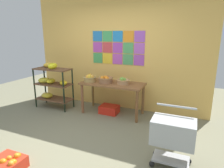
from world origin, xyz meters
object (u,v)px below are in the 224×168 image
object	(u,v)px
fruit_basket_back_left	(106,79)
orange_crate_foreground	(7,164)
display_table	(113,87)
produce_crate_under_table	(109,109)
fruit_basket_left	(90,78)
shopping_cart	(173,134)
banana_shelf_unit	(52,83)
fruit_basket_right	(123,81)

from	to	relation	value
fruit_basket_back_left	orange_crate_foreground	bearing A→B (deg)	-99.59
display_table	orange_crate_foreground	distance (m)	2.52
display_table	produce_crate_under_table	size ratio (longest dim) A/B	3.38
produce_crate_under_table	orange_crate_foreground	size ratio (longest dim) A/B	1.02
display_table	fruit_basket_left	size ratio (longest dim) A/B	4.70
produce_crate_under_table	shopping_cart	xyz separation A→B (m)	(1.58, -1.39, 0.40)
banana_shelf_unit	fruit_basket_back_left	size ratio (longest dim) A/B	3.38
fruit_basket_back_left	shopping_cart	bearing A→B (deg)	-39.47
orange_crate_foreground	banana_shelf_unit	bearing A→B (deg)	115.13
fruit_basket_left	orange_crate_foreground	world-z (taller)	fruit_basket_left
fruit_basket_back_left	produce_crate_under_table	world-z (taller)	fruit_basket_back_left
banana_shelf_unit	produce_crate_under_table	size ratio (longest dim) A/B	2.69
fruit_basket_back_left	display_table	bearing A→B (deg)	23.34
display_table	produce_crate_under_table	bearing A→B (deg)	-164.60
display_table	fruit_basket_right	bearing A→B (deg)	1.90
orange_crate_foreground	fruit_basket_right	bearing A→B (deg)	71.86
display_table	orange_crate_foreground	bearing A→B (deg)	-102.62
fruit_basket_back_left	shopping_cart	world-z (taller)	fruit_basket_back_left
banana_shelf_unit	display_table	distance (m)	1.58
fruit_basket_back_left	banana_shelf_unit	bearing A→B (deg)	-174.22
fruit_basket_left	orange_crate_foreground	bearing A→B (deg)	-89.94
fruit_basket_back_left	fruit_basket_left	bearing A→B (deg)	-176.12
shopping_cart	display_table	bearing A→B (deg)	122.81
banana_shelf_unit	produce_crate_under_table	distance (m)	1.60
banana_shelf_unit	fruit_basket_left	distance (m)	1.05
display_table	fruit_basket_back_left	xyz separation A→B (m)	(-0.14, -0.06, 0.18)
fruit_basket_right	produce_crate_under_table	world-z (taller)	fruit_basket_right
fruit_basket_back_left	produce_crate_under_table	size ratio (longest dim) A/B	0.80
display_table	fruit_basket_left	distance (m)	0.58
fruit_basket_left	fruit_basket_right	distance (m)	0.80
fruit_basket_left	shopping_cart	distance (m)	2.46
banana_shelf_unit	fruit_basket_left	world-z (taller)	banana_shelf_unit
fruit_basket_right	orange_crate_foreground	distance (m)	2.64
banana_shelf_unit	fruit_basket_left	bearing A→B (deg)	6.51
fruit_basket_right	shopping_cart	world-z (taller)	fruit_basket_right
banana_shelf_unit	display_table	bearing A→B (deg)	7.47
display_table	orange_crate_foreground	xyz separation A→B (m)	(-0.54, -2.41, -0.54)
display_table	produce_crate_under_table	distance (m)	0.55
fruit_basket_right	orange_crate_foreground	world-z (taller)	fruit_basket_right
banana_shelf_unit	shopping_cart	bearing A→B (deg)	-21.47
banana_shelf_unit	orange_crate_foreground	bearing A→B (deg)	-64.87
orange_crate_foreground	shopping_cart	distance (m)	2.30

